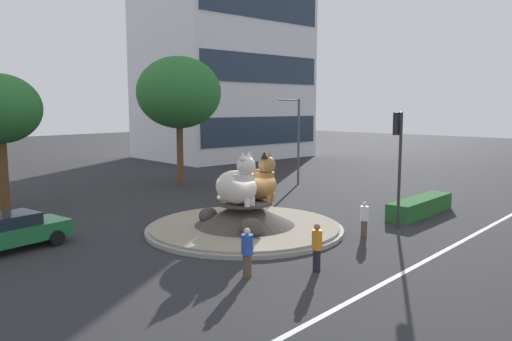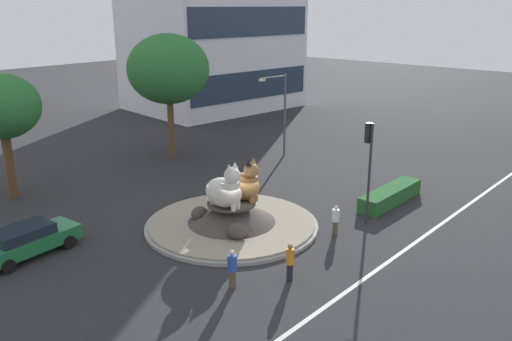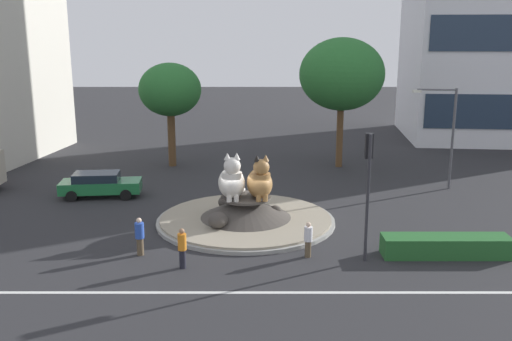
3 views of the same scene
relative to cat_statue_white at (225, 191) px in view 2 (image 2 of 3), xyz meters
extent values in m
plane|color=#28282B|center=(0.68, 0.26, -2.26)|extent=(160.00, 160.00, 0.00)
cube|color=silver|center=(0.68, -7.90, -2.26)|extent=(112.00, 0.20, 0.01)
cylinder|color=gray|center=(0.68, 0.26, -2.17)|extent=(9.13, 9.13, 0.18)
cylinder|color=gray|center=(0.68, 0.26, -2.03)|extent=(8.76, 8.76, 0.11)
cone|color=#423D38|center=(0.68, 0.26, -1.43)|extent=(4.64, 4.64, 1.09)
cylinder|color=#423D38|center=(0.68, 0.26, -0.94)|extent=(2.55, 2.55, 0.12)
ellipsoid|color=#423D38|center=(2.19, 0.58, -1.72)|extent=(0.65, 0.52, 0.52)
ellipsoid|color=#423D38|center=(-0.34, 1.64, -1.59)|extent=(0.97, 0.76, 0.77)
ellipsoid|color=#423D38|center=(-0.63, -1.41, -1.59)|extent=(0.97, 1.04, 0.77)
ellipsoid|color=silver|center=(-0.02, 0.11, -0.12)|extent=(1.56, 2.23, 1.52)
cylinder|color=silver|center=(0.03, -0.30, 0.05)|extent=(1.09, 1.09, 0.95)
sphere|color=silver|center=(0.04, -0.45, 0.88)|extent=(0.84, 0.84, 0.84)
torus|color=silver|center=(0.22, 1.00, -0.73)|extent=(0.95, 0.95, 0.19)
cone|color=silver|center=(0.27, -0.43, 1.36)|extent=(0.38, 0.38, 0.34)
cone|color=silver|center=(-0.19, -0.48, 1.36)|extent=(0.38, 0.38, 0.34)
cylinder|color=silver|center=(0.24, -0.62, -0.69)|extent=(0.27, 0.27, 0.38)
cylinder|color=silver|center=(-0.11, -0.66, -0.69)|extent=(0.27, 0.27, 0.38)
ellipsoid|color=#9E703D|center=(1.39, 0.12, -0.16)|extent=(1.56, 2.17, 1.46)
cylinder|color=#9E703D|center=(1.45, -0.28, 0.01)|extent=(1.08, 1.08, 0.91)
sphere|color=#9E703D|center=(1.47, -0.42, 0.80)|extent=(0.80, 0.80, 0.80)
torus|color=#9E703D|center=(1.59, 0.98, -0.74)|extent=(0.92, 0.92, 0.18)
cone|color=#9E703D|center=(1.69, -0.39, 1.27)|extent=(0.37, 0.37, 0.33)
cone|color=black|center=(1.25, -0.45, 1.27)|extent=(0.37, 0.37, 0.33)
cylinder|color=#9E703D|center=(1.66, -0.57, -0.70)|extent=(0.25, 0.25, 0.36)
cylinder|color=#9E703D|center=(1.33, -0.62, -0.70)|extent=(0.25, 0.25, 0.36)
cylinder|color=#2D2D33|center=(5.85, -4.80, 0.47)|extent=(0.14, 0.14, 5.46)
cube|color=black|center=(5.85, -4.58, 2.67)|extent=(0.32, 0.24, 1.05)
sphere|color=#360606|center=(5.85, -4.50, 2.99)|extent=(0.18, 0.18, 0.18)
sphere|color=orange|center=(5.85, -4.50, 2.67)|extent=(0.18, 0.18, 0.18)
sphere|color=black|center=(5.85, -4.50, 2.36)|extent=(0.18, 0.18, 0.18)
cube|color=#233347|center=(23.28, 19.22, 0.93)|extent=(15.73, 1.66, 2.90)
cube|color=#233347|center=(23.28, 19.22, 7.31)|extent=(15.73, 1.66, 2.90)
cube|color=#235B28|center=(9.45, -4.29, -1.81)|extent=(5.51, 1.20, 0.90)
cylinder|color=brown|center=(7.29, 13.04, -0.12)|extent=(0.47, 0.47, 4.30)
ellipsoid|color=#286B2D|center=(7.29, 13.04, 4.44)|extent=(6.03, 6.03, 5.13)
cylinder|color=brown|center=(-4.96, 13.29, -0.36)|extent=(0.55, 0.55, 3.82)
ellipsoid|color=#286B2D|center=(-4.96, 13.29, 3.34)|extent=(4.48, 4.48, 3.81)
cylinder|color=#4C4C51|center=(13.32, 6.85, 0.87)|extent=(0.16, 0.16, 6.27)
cylinder|color=#4C4C51|center=(12.16, 7.00, 3.90)|extent=(2.32, 0.39, 0.10)
cube|color=silver|center=(11.01, 7.14, 3.80)|extent=(0.50, 0.24, 0.16)
cylinder|color=black|center=(-1.81, -5.60, -1.87)|extent=(0.27, 0.27, 0.79)
cylinder|color=orange|center=(-1.81, -5.60, -1.12)|extent=(0.36, 0.36, 0.69)
sphere|color=#936B4C|center=(-1.81, -5.60, -0.66)|extent=(0.23, 0.23, 0.23)
cylinder|color=brown|center=(-3.84, -4.18, -1.87)|extent=(0.30, 0.30, 0.79)
cylinder|color=#284CB2|center=(-3.84, -4.18, -1.13)|extent=(0.40, 0.40, 0.69)
sphere|color=beige|center=(-3.84, -4.18, -0.68)|extent=(0.23, 0.23, 0.23)
cylinder|color=brown|center=(3.46, -4.40, -1.90)|extent=(0.27, 0.27, 0.73)
cylinder|color=silver|center=(3.46, -4.40, -1.21)|extent=(0.36, 0.36, 0.64)
sphere|color=beige|center=(3.46, -4.40, -0.79)|extent=(0.21, 0.21, 0.21)
cube|color=#1E6B38|center=(-8.00, 5.01, -1.61)|extent=(4.82, 2.22, 0.67)
cube|color=#19232D|center=(-8.23, 4.99, -1.03)|extent=(2.75, 1.82, 0.49)
cylinder|color=black|center=(-6.55, 6.05, -1.94)|extent=(0.66, 0.28, 0.64)
cylinder|color=black|center=(-6.38, 4.27, -1.94)|extent=(0.66, 0.28, 0.64)
cylinder|color=black|center=(-9.45, 3.98, -1.94)|extent=(0.66, 0.28, 0.64)
camera|label=1|loc=(-15.69, -15.39, 3.49)|focal=35.05mm
camera|label=2|loc=(-17.75, -17.87, 8.97)|focal=37.14mm
camera|label=3|loc=(1.21, -27.25, 7.04)|focal=39.50mm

